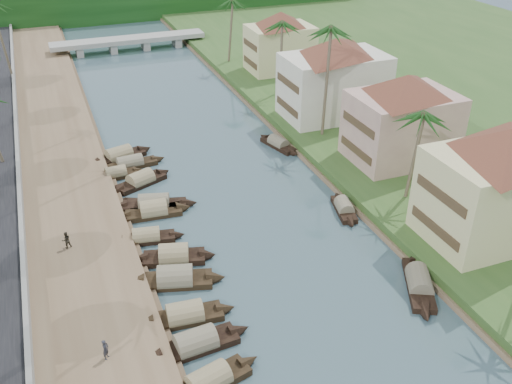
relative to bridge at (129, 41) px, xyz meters
name	(u,v)px	position (x,y,z in m)	size (l,w,h in m)	color
ground	(285,278)	(0.00, -72.00, -1.72)	(220.00, 220.00, 0.00)	#3B5359
left_bank	(65,196)	(-16.00, -52.00, -1.32)	(10.00, 180.00, 0.80)	brown
right_bank	(362,143)	(19.00, -52.00, -1.12)	(16.00, 180.00, 1.20)	#2E4E1F
retaining_wall	(20,196)	(-20.20, -52.00, -0.37)	(0.40, 180.00, 1.10)	gray
bridge	(129,41)	(0.00, 0.00, 0.00)	(28.00, 4.00, 2.40)	gray
building_near	(499,183)	(18.99, -74.00, 4.66)	(14.85, 14.85, 10.20)	#CDC289
building_mid	(403,117)	(19.99, -58.00, 4.41)	(14.11, 14.11, 9.70)	#C8A28D
building_far	(334,77)	(18.99, -44.00, 4.66)	(15.59, 15.59, 10.20)	silver
building_distant	(280,41)	(19.99, -24.00, 4.16)	(12.62, 12.62, 9.20)	#CDC289
sampan_2	(209,382)	(-9.32, -80.63, -1.31)	(8.30, 3.64, 2.16)	black
sampan_3	(196,344)	(-9.17, -77.02, -1.30)	(8.71, 2.48, 2.30)	black
sampan_4	(185,316)	(-9.13, -73.89, -1.30)	(8.13, 2.41, 2.27)	black
sampan_5	(174,256)	(-8.08, -66.22, -1.30)	(7.75, 3.75, 2.38)	black
sampan_6	(175,279)	(-8.74, -69.36, -1.30)	(8.71, 4.19, 2.50)	black
sampan_7	(147,238)	(-9.72, -62.46, -1.31)	(7.35, 2.74, 1.96)	black
sampan_8	(154,211)	(-8.13, -58.23, -1.30)	(7.71, 2.43, 2.34)	black
sampan_9	(154,204)	(-7.79, -56.89, -1.31)	(9.02, 4.00, 2.24)	black
sampan_10	(116,174)	(-10.34, -49.09, -1.32)	(6.60, 1.81, 1.86)	black
sampan_11	(141,181)	(-8.10, -51.62, -1.31)	(7.84, 4.72, 2.24)	black
sampan_12	(130,164)	(-8.43, -47.15, -1.31)	(8.51, 2.20, 2.03)	black
sampan_13	(119,156)	(-9.27, -44.71, -1.30)	(8.67, 4.16, 2.32)	black
sampan_14	(419,283)	(9.69, -77.04, -1.31)	(5.58, 8.96, 2.22)	black
sampan_15	(344,208)	(9.67, -64.48, -1.32)	(2.85, 6.84, 1.85)	black
sampan_16	(278,144)	(9.43, -48.35, -1.32)	(3.35, 7.48, 1.86)	black
canoe_1	(190,354)	(-9.77, -77.45, -1.62)	(4.37, 1.76, 0.70)	black
canoe_2	(145,202)	(-8.46, -55.54, -1.62)	(5.97, 3.39, 0.90)	black
palm_1	(419,116)	(16.00, -65.81, 8.06)	(3.20, 3.20, 10.33)	brown
palm_2	(329,31)	(15.00, -49.17, 12.10)	(3.20, 3.20, 14.54)	brown
palm_3	(282,25)	(16.00, -33.61, 9.23)	(3.20, 3.20, 11.54)	brown
palm_7	(228,2)	(14.00, -16.70, 9.09)	(3.20, 3.20, 11.39)	brown
tree_6	(364,69)	(24.00, -42.94, 4.79)	(4.35, 4.35, 7.21)	#3F3424
person_near	(106,349)	(-15.29, -76.44, -0.13)	(0.58, 0.38, 1.59)	#292931
person_far	(66,240)	(-16.60, -62.03, -0.14)	(0.76, 0.60, 1.57)	#2C281F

